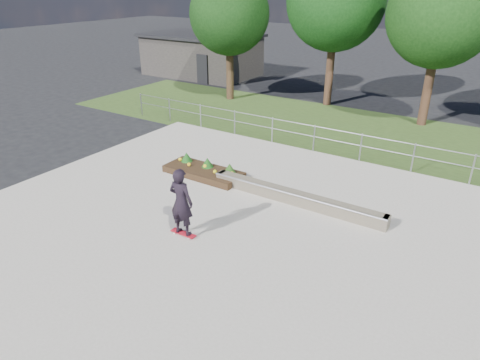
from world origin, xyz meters
name	(u,v)px	position (x,y,z in m)	size (l,w,h in m)	color
ground	(206,231)	(0.00, 0.00, 0.00)	(120.00, 120.00, 0.00)	black
grass_verge	(343,130)	(0.00, 11.00, 0.01)	(30.00, 8.00, 0.02)	#2E451B
concrete_slab	(206,230)	(0.00, 0.00, 0.03)	(15.00, 15.00, 0.06)	#A39C91
fence	(314,135)	(0.00, 7.50, 0.77)	(20.06, 0.06, 1.20)	gray
building	(202,54)	(-14.00, 18.00, 1.51)	(8.40, 5.40, 3.00)	#2C2927
tree_far_left	(229,15)	(-8.00, 13.00, 4.85)	(4.55, 4.55, 7.15)	#332114
tree_mid_left	(336,1)	(-2.50, 15.00, 5.61)	(5.25, 5.25, 8.25)	#362015
tree_mid_right	(442,14)	(3.00, 14.00, 5.23)	(4.90, 4.90, 7.70)	#362015
grind_ledge	(295,198)	(1.45, 2.84, 0.26)	(6.00, 0.44, 0.43)	brown
planter_bed	(204,170)	(-2.37, 3.03, 0.24)	(3.00, 1.20, 0.61)	black
skateboarder	(181,202)	(-0.34, -0.62, 1.13)	(0.80, 0.53, 2.06)	white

